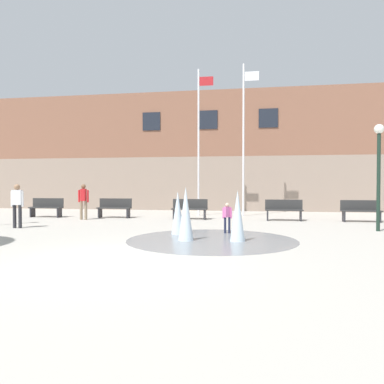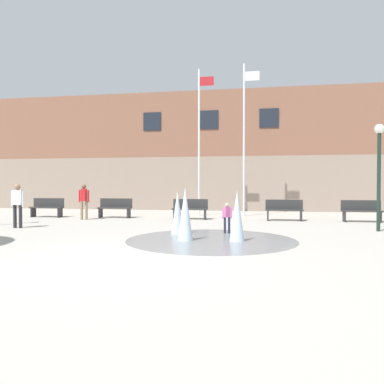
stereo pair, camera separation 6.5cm
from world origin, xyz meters
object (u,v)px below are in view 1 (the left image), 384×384
(park_bench_far_right, at_px, (361,210))
(flagpole_right, at_px, (244,135))
(park_bench_under_left_flagpole, at_px, (47,207))
(park_bench_near_trashcan, at_px, (284,210))
(child_in_fountain, at_px, (227,215))
(park_bench_under_right_flagpole, at_px, (190,209))
(adult_watching, at_px, (83,199))
(lamp_post_right_lane, at_px, (379,161))
(flagpole_left, at_px, (199,138))
(adult_near_bench, at_px, (17,202))
(park_bench_center, at_px, (115,208))

(park_bench_far_right, height_order, flagpole_right, flagpole_right)
(park_bench_under_left_flagpole, height_order, park_bench_near_trashcan, same)
(child_in_fountain, bearing_deg, park_bench_under_right_flagpole, -109.03)
(adult_watching, bearing_deg, park_bench_near_trashcan, 85.74)
(park_bench_under_left_flagpole, bearing_deg, child_in_fountain, -26.40)
(park_bench_far_right, relative_size, lamp_post_right_lane, 0.44)
(park_bench_under_right_flagpole, distance_m, flagpole_left, 4.10)
(adult_watching, relative_size, flagpole_right, 0.21)
(park_bench_under_right_flagpole, distance_m, child_in_fountain, 5.01)
(child_in_fountain, relative_size, adult_near_bench, 0.62)
(park_bench_under_right_flagpole, bearing_deg, lamp_post_right_lane, -24.38)
(park_bench_near_trashcan, bearing_deg, park_bench_far_right, -0.33)
(park_bench_near_trashcan, distance_m, adult_watching, 8.87)
(child_in_fountain, bearing_deg, park_bench_near_trashcan, -157.74)
(park_bench_near_trashcan, bearing_deg, lamp_post_right_lane, -48.36)
(adult_near_bench, bearing_deg, park_bench_under_right_flagpole, -152.20)
(park_bench_under_right_flagpole, relative_size, flagpole_left, 0.22)
(park_bench_center, relative_size, child_in_fountain, 1.62)
(flagpole_left, bearing_deg, flagpole_right, -0.00)
(park_bench_far_right, distance_m, flagpole_right, 6.46)
(park_bench_far_right, distance_m, lamp_post_right_lane, 3.74)
(flagpole_left, bearing_deg, adult_watching, -145.99)
(park_bench_under_left_flagpole, bearing_deg, park_bench_under_right_flagpole, 0.83)
(park_bench_near_trashcan, relative_size, child_in_fountain, 1.62)
(park_bench_center, bearing_deg, lamp_post_right_lane, -17.35)
(adult_watching, bearing_deg, lamp_post_right_lane, 68.36)
(park_bench_far_right, bearing_deg, park_bench_under_right_flagpole, -179.84)
(park_bench_under_left_flagpole, height_order, adult_watching, adult_watching)
(park_bench_under_left_flagpole, height_order, flagpole_left, flagpole_left)
(flagpole_left, bearing_deg, lamp_post_right_lane, -37.77)
(park_bench_under_right_flagpole, xyz_separation_m, adult_near_bench, (-5.56, -4.40, 0.45))
(park_bench_near_trashcan, distance_m, park_bench_far_right, 3.16)
(park_bench_under_right_flagpole, relative_size, park_bench_near_trashcan, 1.00)
(park_bench_under_right_flagpole, bearing_deg, flagpole_right, 42.50)
(park_bench_under_right_flagpole, relative_size, child_in_fountain, 1.62)
(child_in_fountain, xyz_separation_m, adult_watching, (-6.67, 3.55, 0.35))
(park_bench_under_right_flagpole, height_order, lamp_post_right_lane, lamp_post_right_lane)
(park_bench_center, xyz_separation_m, adult_watching, (-1.00, -1.17, 0.45))
(adult_watching, height_order, flagpole_left, flagpole_left)
(adult_watching, relative_size, lamp_post_right_lane, 0.44)
(park_bench_center, xyz_separation_m, park_bench_near_trashcan, (7.80, -0.11, 0.00))
(park_bench_center, distance_m, child_in_fountain, 7.38)
(park_bench_near_trashcan, distance_m, flagpole_left, 5.75)
(park_bench_far_right, bearing_deg, child_in_fountain, -138.99)
(park_bench_center, distance_m, park_bench_far_right, 10.96)
(flagpole_right, bearing_deg, adult_watching, -155.44)
(park_bench_near_trashcan, xyz_separation_m, lamp_post_right_lane, (2.87, -3.22, 1.90))
(flagpole_right, distance_m, lamp_post_right_lane, 7.29)
(child_in_fountain, distance_m, flagpole_left, 7.79)
(park_bench_under_right_flagpole, bearing_deg, park_bench_under_left_flagpole, -179.17)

